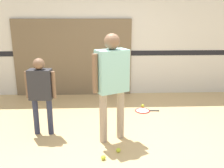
{
  "coord_description": "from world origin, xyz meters",
  "views": [
    {
      "loc": [
        -0.26,
        -3.56,
        1.95
      ],
      "look_at": [
        -0.11,
        0.06,
        0.92
      ],
      "focal_mm": 40.0,
      "sensor_mm": 36.0,
      "label": 1
    }
  ],
  "objects_px": {
    "racket_spare_on_floor": "(143,111)",
    "tennis_ball_near_instructor": "(118,150)",
    "tennis_ball_by_spare_racket": "(143,106)",
    "person_student_left": "(41,88)",
    "tennis_ball_stray_left": "(103,157)",
    "person_instructor": "(112,77)"
  },
  "relations": [
    {
      "from": "person_instructor",
      "to": "tennis_ball_stray_left",
      "type": "bearing_deg",
      "value": -130.18
    },
    {
      "from": "person_instructor",
      "to": "tennis_ball_stray_left",
      "type": "height_order",
      "value": "person_instructor"
    },
    {
      "from": "racket_spare_on_floor",
      "to": "tennis_ball_near_instructor",
      "type": "bearing_deg",
      "value": -108.16
    },
    {
      "from": "tennis_ball_near_instructor",
      "to": "tennis_ball_by_spare_racket",
      "type": "xyz_separation_m",
      "value": [
        0.64,
        1.8,
        0.0
      ]
    },
    {
      "from": "person_student_left",
      "to": "tennis_ball_near_instructor",
      "type": "distance_m",
      "value": 1.57
    },
    {
      "from": "tennis_ball_near_instructor",
      "to": "tennis_ball_by_spare_racket",
      "type": "height_order",
      "value": "same"
    },
    {
      "from": "person_instructor",
      "to": "tennis_ball_by_spare_racket",
      "type": "xyz_separation_m",
      "value": [
        0.72,
        1.41,
        -1.01
      ]
    },
    {
      "from": "person_instructor",
      "to": "tennis_ball_by_spare_racket",
      "type": "bearing_deg",
      "value": 36.56
    },
    {
      "from": "person_instructor",
      "to": "tennis_ball_stray_left",
      "type": "xyz_separation_m",
      "value": [
        -0.14,
        -0.58,
        -1.01
      ]
    },
    {
      "from": "person_student_left",
      "to": "tennis_ball_stray_left",
      "type": "xyz_separation_m",
      "value": [
        0.99,
        -0.83,
        -0.76
      ]
    },
    {
      "from": "person_student_left",
      "to": "tennis_ball_stray_left",
      "type": "relative_size",
      "value": 19.47
    },
    {
      "from": "racket_spare_on_floor",
      "to": "tennis_ball_stray_left",
      "type": "distance_m",
      "value": 1.94
    },
    {
      "from": "person_student_left",
      "to": "racket_spare_on_floor",
      "type": "bearing_deg",
      "value": 30.48
    },
    {
      "from": "tennis_ball_near_instructor",
      "to": "tennis_ball_by_spare_racket",
      "type": "relative_size",
      "value": 1.0
    },
    {
      "from": "person_student_left",
      "to": "racket_spare_on_floor",
      "type": "height_order",
      "value": "person_student_left"
    },
    {
      "from": "person_student_left",
      "to": "tennis_ball_by_spare_racket",
      "type": "height_order",
      "value": "person_student_left"
    },
    {
      "from": "racket_spare_on_floor",
      "to": "tennis_ball_near_instructor",
      "type": "height_order",
      "value": "tennis_ball_near_instructor"
    },
    {
      "from": "tennis_ball_by_spare_racket",
      "to": "person_student_left",
      "type": "bearing_deg",
      "value": -148.02
    },
    {
      "from": "person_student_left",
      "to": "tennis_ball_stray_left",
      "type": "height_order",
      "value": "person_student_left"
    },
    {
      "from": "person_student_left",
      "to": "tennis_ball_by_spare_racket",
      "type": "bearing_deg",
      "value": 35.68
    },
    {
      "from": "racket_spare_on_floor",
      "to": "tennis_ball_near_instructor",
      "type": "relative_size",
      "value": 7.75
    },
    {
      "from": "person_instructor",
      "to": "racket_spare_on_floor",
      "type": "distance_m",
      "value": 1.71
    }
  ]
}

